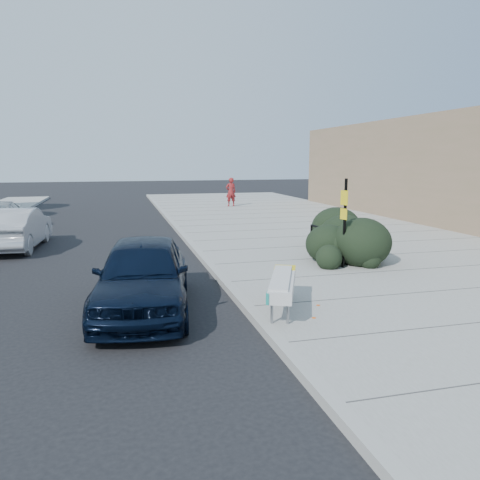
% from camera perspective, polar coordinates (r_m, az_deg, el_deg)
% --- Properties ---
extents(ground, '(120.00, 120.00, 0.00)m').
position_cam_1_polar(ground, '(11.55, -1.62, -5.85)').
color(ground, black).
rests_on(ground, ground).
extents(sidewalk_near, '(11.20, 50.00, 0.15)m').
position_cam_1_polar(sidewalk_near, '(18.05, 12.24, -0.13)').
color(sidewalk_near, gray).
rests_on(sidewalk_near, ground).
extents(curb_near, '(0.22, 50.00, 0.17)m').
position_cam_1_polar(curb_near, '(16.32, -5.60, -0.96)').
color(curb_near, '#9E9E99').
rests_on(curb_near, ground).
extents(bench, '(1.29, 2.20, 0.67)m').
position_cam_1_polar(bench, '(9.36, 5.21, -5.33)').
color(bench, gray).
rests_on(bench, sidewalk_near).
extents(bike_rack, '(0.12, 0.69, 1.00)m').
position_cam_1_polar(bike_rack, '(14.32, 9.26, 0.17)').
color(bike_rack, black).
rests_on(bike_rack, sidewalk_near).
extents(sign_post, '(0.12, 0.28, 2.46)m').
position_cam_1_polar(sign_post, '(13.12, 12.61, 2.71)').
color(sign_post, black).
rests_on(sign_post, sidewalk_near).
extents(hedge, '(2.24, 4.23, 1.56)m').
position_cam_1_polar(hedge, '(15.00, 11.19, 1.22)').
color(hedge, black).
rests_on(hedge, sidewalk_near).
extents(sedan_navy, '(2.41, 4.75, 1.55)m').
position_cam_1_polar(sedan_navy, '(9.86, -11.73, -4.14)').
color(sedan_navy, black).
rests_on(sedan_navy, ground).
extents(wagon_silver, '(1.82, 4.51, 1.46)m').
position_cam_1_polar(wagon_silver, '(18.21, -25.61, 1.30)').
color(wagon_silver, silver).
rests_on(wagon_silver, ground).
extents(pedestrian, '(0.69, 0.48, 1.83)m').
position_cam_1_polar(pedestrian, '(30.13, -1.13, 5.88)').
color(pedestrian, maroon).
rests_on(pedestrian, sidewalk_near).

